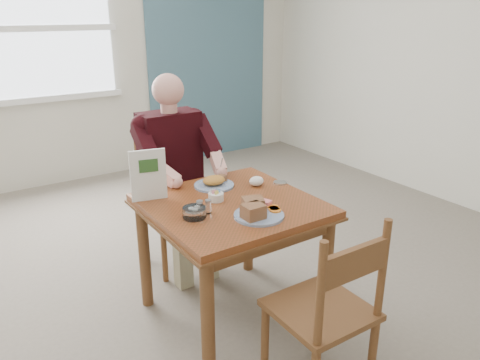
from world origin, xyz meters
TOP-DOWN VIEW (x-y plane):
  - floor at (0.00, 0.00)m, footprint 6.00×6.00m
  - wall_back at (0.00, 3.00)m, footprint 5.50×0.00m
  - accent_panel at (1.60, 2.98)m, footprint 1.60×0.02m
  - lemon_wedge at (-0.03, -0.25)m, footprint 0.06×0.04m
  - napkin at (0.27, 0.13)m, footprint 0.09×0.08m
  - metal_dish at (0.42, 0.09)m, footprint 0.11×0.11m
  - window at (-0.40, 2.97)m, footprint 1.72×0.04m
  - table at (0.00, 0.00)m, footprint 0.92×0.92m
  - chair_far at (0.00, 0.80)m, footprint 0.42×0.42m
  - chair_near at (0.01, -0.79)m, footprint 0.43×0.43m
  - diner at (0.00, 0.71)m, footprint 0.53×0.56m
  - near_plate at (0.00, -0.24)m, footprint 0.30×0.30m
  - far_plate at (0.05, 0.27)m, footprint 0.28×0.28m
  - caddy at (-0.06, 0.07)m, footprint 0.10×0.10m
  - shakers at (-0.21, -0.05)m, footprint 0.09×0.06m
  - creamer at (-0.27, -0.07)m, footprint 0.15×0.15m
  - menu at (-0.37, 0.29)m, footprint 0.20×0.06m

SIDE VIEW (x-z plane):
  - floor at x=0.00m, z-range 0.00..0.00m
  - chair_far at x=0.00m, z-range 0.00..0.95m
  - chair_near at x=0.01m, z-range 0.00..0.95m
  - table at x=0.00m, z-range 0.26..1.01m
  - metal_dish at x=0.42m, z-range 0.75..0.76m
  - lemon_wedge at x=-0.03m, z-range 0.75..0.78m
  - caddy at x=-0.06m, z-range 0.74..0.81m
  - far_plate at x=0.05m, z-range 0.74..0.81m
  - creamer at x=-0.27m, z-range 0.75..0.81m
  - napkin at x=0.27m, z-range 0.75..0.81m
  - near_plate at x=0.00m, z-range 0.74..0.83m
  - shakers at x=-0.21m, z-range 0.75..0.83m
  - diner at x=0.00m, z-range 0.12..1.50m
  - menu at x=-0.37m, z-range 0.75..1.05m
  - accent_panel at x=1.60m, z-range 0.00..2.80m
  - wall_back at x=0.00m, z-range -1.35..4.15m
  - window at x=-0.40m, z-range 0.89..2.31m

